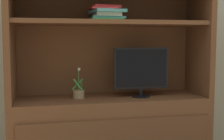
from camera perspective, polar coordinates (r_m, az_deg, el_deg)
painted_rear_wall at (r=3.05m, az=-1.58°, el=9.58°), size 6.00×0.10×2.80m
media_console at (r=2.79m, az=-0.24°, el=-8.37°), size 1.75×0.55×1.63m
tv_monitor at (r=2.74m, az=5.49°, el=-0.02°), size 0.50×0.17×0.44m
potted_plant at (r=2.71m, az=-6.23°, el=-4.35°), size 0.11×0.10×0.28m
magazine_stack at (r=2.69m, az=-1.14°, el=10.48°), size 0.30×0.36×0.13m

